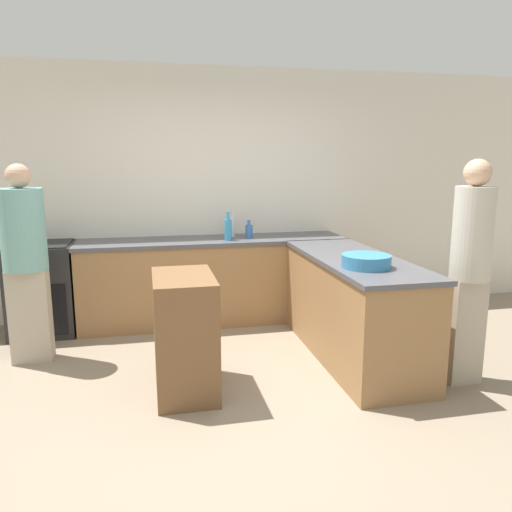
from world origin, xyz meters
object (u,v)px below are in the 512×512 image
object	(u,v)px
water_bottle_blue	(249,231)
person_at_peninsula	(470,263)
dish_soap_bottle	(228,229)
range_oven	(43,288)
person_by_range	(25,258)
mixing_bowl	(366,261)
island_table	(185,334)
vinegar_bottle_clear	(233,226)

from	to	relation	value
water_bottle_blue	person_at_peninsula	bearing A→B (deg)	-55.73
dish_soap_bottle	water_bottle_blue	xyz separation A→B (m)	(0.25, 0.13, -0.04)
range_oven	person_by_range	bearing A→B (deg)	-87.60
range_oven	dish_soap_bottle	size ratio (longest dim) A/B	3.05
mixing_bowl	water_bottle_blue	distance (m)	1.76
range_oven	dish_soap_bottle	bearing A→B (deg)	-4.04
range_oven	island_table	distance (m)	2.07
mixing_bowl	person_by_range	xyz separation A→B (m)	(-2.66, 0.91, -0.03)
range_oven	person_at_peninsula	xyz separation A→B (m)	(3.41, -1.93, 0.50)
mixing_bowl	vinegar_bottle_clear	world-z (taller)	vinegar_bottle_clear
island_table	mixing_bowl	bearing A→B (deg)	-1.66
person_by_range	island_table	bearing A→B (deg)	-34.79
dish_soap_bottle	person_by_range	world-z (taller)	person_by_range
dish_soap_bottle	vinegar_bottle_clear	xyz separation A→B (m)	(0.09, 0.24, -0.01)
dish_soap_bottle	water_bottle_blue	bearing A→B (deg)	27.27
water_bottle_blue	person_by_range	bearing A→B (deg)	-160.19
island_table	vinegar_bottle_clear	bearing A→B (deg)	69.03
island_table	person_at_peninsula	size ratio (longest dim) A/B	0.52
range_oven	water_bottle_blue	world-z (taller)	water_bottle_blue
island_table	water_bottle_blue	xyz separation A→B (m)	(0.82, 1.62, 0.52)
mixing_bowl	dish_soap_bottle	world-z (taller)	dish_soap_bottle
water_bottle_blue	vinegar_bottle_clear	bearing A→B (deg)	143.76
range_oven	island_table	world-z (taller)	range_oven
range_oven	person_by_range	size ratio (longest dim) A/B	0.54
person_at_peninsula	vinegar_bottle_clear	bearing A→B (deg)	125.76
person_at_peninsula	dish_soap_bottle	bearing A→B (deg)	130.94
person_by_range	vinegar_bottle_clear	bearing A→B (deg)	24.25
dish_soap_bottle	vinegar_bottle_clear	distance (m)	0.26
water_bottle_blue	island_table	bearing A→B (deg)	-116.95
mixing_bowl	person_at_peninsula	world-z (taller)	person_at_peninsula
mixing_bowl	person_by_range	size ratio (longest dim) A/B	0.23
island_table	mixing_bowl	size ratio (longest dim) A/B	2.34
range_oven	island_table	xyz separation A→B (m)	(1.28, -1.62, -0.01)
range_oven	mixing_bowl	xyz separation A→B (m)	(2.69, -1.66, 0.49)
person_by_range	water_bottle_blue	bearing A→B (deg)	19.81
vinegar_bottle_clear	range_oven	bearing A→B (deg)	-176.70
island_table	water_bottle_blue	world-z (taller)	water_bottle_blue
vinegar_bottle_clear	island_table	bearing A→B (deg)	-110.97
mixing_bowl	dish_soap_bottle	distance (m)	1.74
island_table	person_at_peninsula	bearing A→B (deg)	-8.18
island_table	person_at_peninsula	world-z (taller)	person_at_peninsula
dish_soap_bottle	person_at_peninsula	distance (m)	2.38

